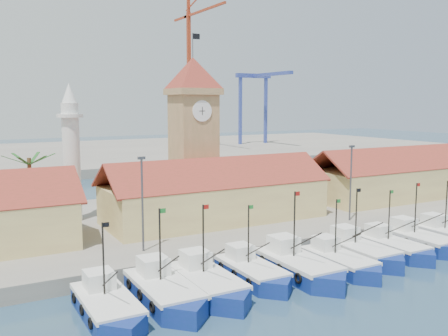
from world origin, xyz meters
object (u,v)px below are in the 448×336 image
boat_5 (341,263)px  clock_tower (193,131)px  boat_0 (108,309)px  minaret (71,152)px

boat_5 → clock_tower: (-3.61, 24.09, 11.24)m
clock_tower → boat_0: bearing=-127.3°
boat_5 → minaret: minaret is taller
clock_tower → boat_5: bearing=-81.5°
boat_0 → boat_5: bearing=-0.3°
minaret → boat_5: bearing=-54.5°
minaret → boat_0: bearing=-97.1°
boat_5 → clock_tower: clock_tower is taller
boat_5 → minaret: size_ratio=0.57×
boat_0 → minaret: minaret is taller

